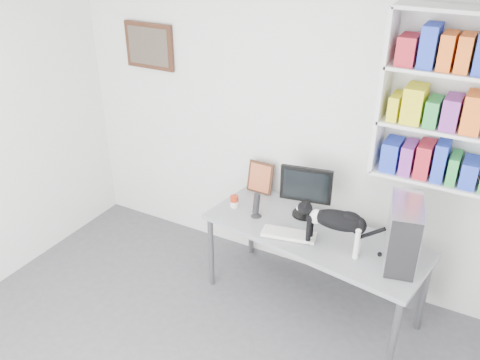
# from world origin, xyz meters

# --- Properties ---
(room) EXTENTS (4.01, 4.01, 2.70)m
(room) POSITION_xyz_m (0.00, 0.00, 1.35)
(room) COLOR #57575D
(room) RESTS_ON ground
(bookshelf) EXTENTS (1.03, 0.28, 1.24)m
(bookshelf) POSITION_xyz_m (1.40, 1.85, 1.85)
(bookshelf) COLOR silver
(bookshelf) RESTS_ON room
(wall_art) EXTENTS (0.52, 0.04, 0.42)m
(wall_art) POSITION_xyz_m (-1.30, 1.97, 1.90)
(wall_art) COLOR #402514
(wall_art) RESTS_ON room
(desk) EXTENTS (1.86, 0.96, 0.74)m
(desk) POSITION_xyz_m (0.59, 1.49, 0.37)
(desk) COLOR gray
(desk) RESTS_ON room
(monitor) EXTENTS (0.45, 0.28, 0.45)m
(monitor) POSITION_xyz_m (0.41, 1.69, 0.97)
(monitor) COLOR black
(monitor) RESTS_ON desk
(keyboard) EXTENTS (0.44, 0.24, 0.03)m
(keyboard) POSITION_xyz_m (0.43, 1.35, 0.76)
(keyboard) COLOR silver
(keyboard) RESTS_ON desk
(pc_tower) EXTENTS (0.31, 0.51, 0.48)m
(pc_tower) POSITION_xyz_m (1.26, 1.44, 0.98)
(pc_tower) COLOR silver
(pc_tower) RESTS_ON desk
(speaker) EXTENTS (0.11, 0.11, 0.22)m
(speaker) POSITION_xyz_m (0.07, 1.49, 0.85)
(speaker) COLOR black
(speaker) RESTS_ON desk
(leaning_print) EXTENTS (0.24, 0.10, 0.30)m
(leaning_print) POSITION_xyz_m (-0.09, 1.88, 0.89)
(leaning_print) COLOR #402514
(leaning_print) RESTS_ON desk
(soup_can) EXTENTS (0.09, 0.09, 0.10)m
(soup_can) POSITION_xyz_m (-0.17, 1.53, 0.79)
(soup_can) COLOR #AF280F
(soup_can) RESTS_ON desk
(cat) EXTENTS (0.60, 0.21, 0.36)m
(cat) POSITION_xyz_m (0.80, 1.33, 0.92)
(cat) COLOR black
(cat) RESTS_ON desk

